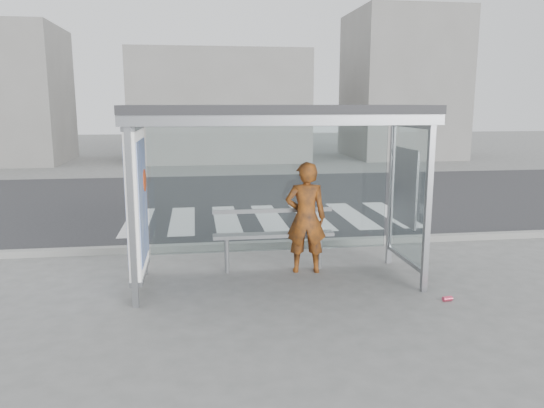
{
  "coord_description": "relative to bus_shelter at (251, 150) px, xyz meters",
  "views": [
    {
      "loc": [
        -1.17,
        -7.51,
        2.64
      ],
      "look_at": [
        -0.05,
        0.2,
        1.16
      ],
      "focal_mm": 35.0,
      "sensor_mm": 36.0,
      "label": 1
    }
  ],
  "objects": [
    {
      "name": "bench",
      "position": [
        0.4,
        0.52,
        -1.4
      ],
      "size": [
        1.92,
        0.24,
        0.99
      ],
      "color": "gray",
      "rests_on": "ground"
    },
    {
      "name": "building_center",
      "position": [
        0.37,
        17.94,
        0.52
      ],
      "size": [
        8.0,
        5.0,
        5.0
      ],
      "primitive_type": "cube",
      "color": "slate",
      "rests_on": "ground"
    },
    {
      "name": "ground",
      "position": [
        0.37,
        -0.06,
        -1.98
      ],
      "size": [
        80.0,
        80.0,
        0.0
      ],
      "primitive_type": "plane",
      "color": "#626260",
      "rests_on": "ground"
    },
    {
      "name": "bus_shelter",
      "position": [
        0.0,
        0.0,
        0.0
      ],
      "size": [
        4.25,
        1.65,
        2.62
      ],
      "color": "gray",
      "rests_on": "ground"
    },
    {
      "name": "curb",
      "position": [
        0.37,
        1.89,
        -1.92
      ],
      "size": [
        30.0,
        0.18,
        0.12
      ],
      "primitive_type": "cube",
      "color": "gray",
      "rests_on": "ground"
    },
    {
      "name": "person",
      "position": [
        0.89,
        0.38,
        -1.1
      ],
      "size": [
        0.69,
        0.5,
        1.76
      ],
      "primitive_type": "imported",
      "rotation": [
        0.0,
        0.0,
        3.02
      ],
      "color": "red",
      "rests_on": "ground"
    },
    {
      "name": "road",
      "position": [
        0.37,
        6.94,
        -1.98
      ],
      "size": [
        30.0,
        10.0,
        0.01
      ],
      "primitive_type": "cube",
      "color": "#28282B",
      "rests_on": "ground"
    },
    {
      "name": "building_right",
      "position": [
        9.37,
        17.94,
        1.52
      ],
      "size": [
        5.0,
        5.0,
        7.0
      ],
      "primitive_type": "cube",
      "color": "slate",
      "rests_on": "ground"
    },
    {
      "name": "crosswalk",
      "position": [
        0.87,
        4.44,
        -1.98
      ],
      "size": [
        6.55,
        3.0,
        0.0
      ],
      "color": "silver",
      "rests_on": "ground"
    },
    {
      "name": "soda_can",
      "position": [
        2.54,
        -1.16,
        -1.95
      ],
      "size": [
        0.14,
        0.09,
        0.07
      ],
      "primitive_type": "cylinder",
      "rotation": [
        0.0,
        1.57,
        0.15
      ],
      "color": "#EE4667",
      "rests_on": "ground"
    }
  ]
}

